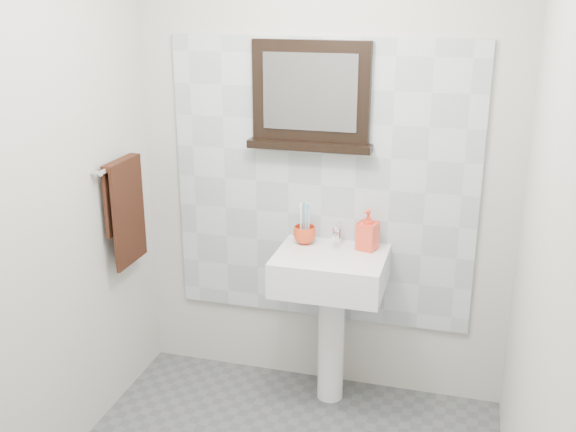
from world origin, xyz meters
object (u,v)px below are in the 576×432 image
Objects in this scene: pedestal_sink at (331,287)px; soap_dispenser at (368,230)px; toothbrush_cup at (305,235)px; hand_towel at (125,204)px; framed_mirror at (311,98)px.

soap_dispenser is at bearing 32.69° from pedestal_sink.
hand_towel is (-0.88, -0.26, 0.17)m from toothbrush_cup.
pedestal_sink is 4.55× the size of soap_dispenser.
framed_mirror reaches higher than hand_towel.
toothbrush_cup is at bearing -164.44° from soap_dispenser.
framed_mirror is 1.08m from hand_towel.
toothbrush_cup is 0.19× the size of framed_mirror.
soap_dispenser is (0.33, 0.00, 0.06)m from toothbrush_cup.
framed_mirror reaches higher than pedestal_sink.
framed_mirror is (-0.16, 0.19, 0.93)m from pedestal_sink.
toothbrush_cup is 0.93m from hand_towel.
hand_towel is (-0.89, -0.34, -0.52)m from framed_mirror.
pedestal_sink is 1.75× the size of hand_towel.
toothbrush_cup is at bearing 148.13° from pedestal_sink.
framed_mirror is 1.16× the size of hand_towel.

